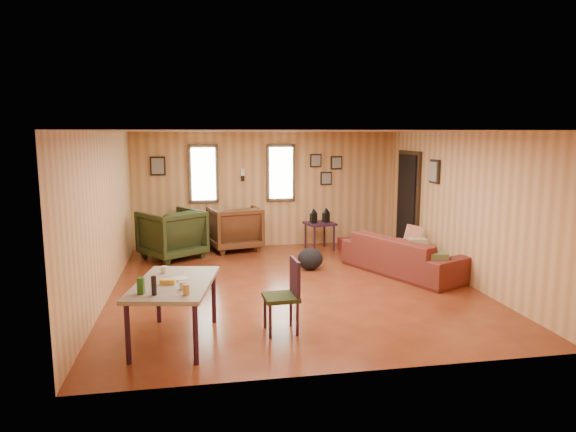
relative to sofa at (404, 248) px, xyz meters
name	(u,v)px	position (x,y,z in m)	size (l,w,h in m)	color
room	(300,207)	(-1.83, -0.12, 0.77)	(5.54, 6.04, 2.44)	brown
sofa	(404,248)	(0.00, 0.00, 0.00)	(2.23, 0.65, 0.87)	maroon
recliner_brown	(234,226)	(-2.70, 2.33, 0.06)	(0.97, 0.91, 1.00)	#543019
recliner_green	(172,232)	(-3.93, 1.80, 0.08)	(1.01, 0.94, 1.03)	#283217
end_table	(188,233)	(-3.65, 2.29, -0.05)	(0.67, 0.64, 0.69)	#301529
side_table	(320,221)	(-0.98, 2.02, 0.16)	(0.65, 0.65, 0.87)	#301529
cooler	(348,244)	(-0.43, 1.84, -0.31)	(0.39, 0.30, 0.26)	maroon
backpack	(310,259)	(-1.52, 0.50, -0.24)	(0.54, 0.48, 0.39)	black
sofa_pillows	(424,246)	(0.30, -0.14, 0.06)	(0.66, 1.66, 0.34)	#576036
dining_table	(174,287)	(-3.72, -2.30, 0.21)	(1.08, 1.52, 0.91)	gray
dining_chair	(286,291)	(-2.41, -2.22, 0.07)	(0.43, 0.43, 0.89)	#283217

